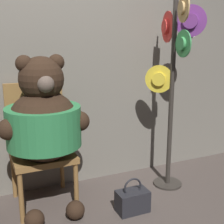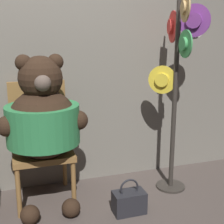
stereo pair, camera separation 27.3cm
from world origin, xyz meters
The scene contains 6 objects.
ground_plane centered at (0.00, 0.00, 0.00)m, with size 14.00×14.00×0.00m, color #4C423D.
wall_back centered at (0.00, 0.58, 1.22)m, with size 8.00×0.10×2.45m.
chair centered at (-0.11, 0.33, 0.55)m, with size 0.51×0.51×1.05m.
teddy_bear centered at (-0.10, 0.15, 0.77)m, with size 0.73×0.65×1.31m.
hat_display_rack centered at (1.11, 0.09, 1.19)m, with size 0.48×0.61×1.79m.
handbag_on_ground centered at (0.54, -0.20, 0.10)m, with size 0.27×0.16×0.31m.
Camera 2 is at (-0.32, -2.39, 1.46)m, focal length 50.00 mm.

